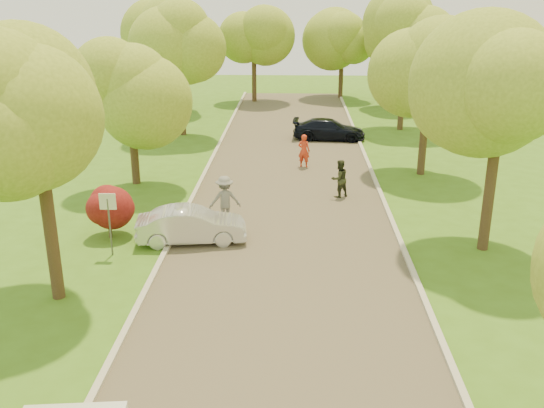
# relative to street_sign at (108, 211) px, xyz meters

# --- Properties ---
(ground) EXTENTS (100.00, 100.00, 0.00)m
(ground) POSITION_rel_street_sign_xyz_m (5.80, -4.00, -1.56)
(ground) COLOR #3F6919
(ground) RESTS_ON ground
(road) EXTENTS (8.00, 60.00, 0.01)m
(road) POSITION_rel_street_sign_xyz_m (5.80, 4.00, -1.56)
(road) COLOR #4C4438
(road) RESTS_ON ground
(curb_left) EXTENTS (0.18, 60.00, 0.12)m
(curb_left) POSITION_rel_street_sign_xyz_m (1.75, 4.00, -1.50)
(curb_left) COLOR #B2AD9E
(curb_left) RESTS_ON ground
(curb_right) EXTENTS (0.18, 60.00, 0.12)m
(curb_right) POSITION_rel_street_sign_xyz_m (9.85, 4.00, -1.50)
(curb_right) COLOR #B2AD9E
(curb_right) RESTS_ON ground
(street_sign) EXTENTS (0.55, 0.06, 2.17)m
(street_sign) POSITION_rel_street_sign_xyz_m (0.00, 0.00, 0.00)
(street_sign) COLOR #59595E
(street_sign) RESTS_ON ground
(red_shrub) EXTENTS (1.70, 1.70, 1.95)m
(red_shrub) POSITION_rel_street_sign_xyz_m (-0.50, 1.50, -0.47)
(red_shrub) COLOR #382619
(red_shrub) RESTS_ON ground
(tree_l_mida) EXTENTS (4.71, 4.60, 7.39)m
(tree_l_mida) POSITION_rel_street_sign_xyz_m (-0.50, -3.00, 3.61)
(tree_l_mida) COLOR #382619
(tree_l_mida) RESTS_ON ground
(tree_l_midb) EXTENTS (4.30, 4.20, 6.62)m
(tree_l_midb) POSITION_rel_street_sign_xyz_m (-1.01, 8.00, 3.02)
(tree_l_midb) COLOR #382619
(tree_l_midb) RESTS_ON ground
(tree_l_far) EXTENTS (4.92, 4.80, 7.79)m
(tree_l_far) POSITION_rel_street_sign_xyz_m (-0.59, 18.00, 3.90)
(tree_l_far) COLOR #382619
(tree_l_far) RESTS_ON ground
(tree_r_mida) EXTENTS (5.13, 5.00, 7.95)m
(tree_r_mida) POSITION_rel_street_sign_xyz_m (12.82, 1.00, 3.97)
(tree_r_mida) COLOR #382619
(tree_r_mida) RESTS_ON ground
(tree_r_midb) EXTENTS (4.51, 4.40, 7.01)m
(tree_r_midb) POSITION_rel_street_sign_xyz_m (12.40, 10.00, 3.32)
(tree_r_midb) COLOR #382619
(tree_r_midb) RESTS_ON ground
(tree_r_far) EXTENTS (5.33, 5.20, 8.34)m
(tree_r_far) POSITION_rel_street_sign_xyz_m (13.03, 20.00, 4.27)
(tree_r_far) COLOR #382619
(tree_r_far) RESTS_ON ground
(tree_bg_a) EXTENTS (5.12, 5.00, 7.72)m
(tree_bg_a) POSITION_rel_street_sign_xyz_m (-2.98, 26.00, 3.75)
(tree_bg_a) COLOR #382619
(tree_bg_a) RESTS_ON ground
(tree_bg_b) EXTENTS (5.12, 5.00, 7.95)m
(tree_bg_b) POSITION_rel_street_sign_xyz_m (14.02, 28.00, 3.97)
(tree_bg_b) COLOR #382619
(tree_bg_b) RESTS_ON ground
(tree_bg_c) EXTENTS (4.92, 4.80, 7.33)m
(tree_bg_c) POSITION_rel_street_sign_xyz_m (3.01, 30.00, 3.46)
(tree_bg_c) COLOR #382619
(tree_bg_c) RESTS_ON ground
(tree_bg_d) EXTENTS (5.12, 5.00, 7.72)m
(tree_bg_d) POSITION_rel_street_sign_xyz_m (10.02, 32.00, 3.75)
(tree_bg_d) COLOR #382619
(tree_bg_d) RESTS_ON ground
(silver_sedan) EXTENTS (3.96, 1.84, 1.26)m
(silver_sedan) POSITION_rel_street_sign_xyz_m (2.50, 1.21, -0.94)
(silver_sedan) COLOR silver
(silver_sedan) RESTS_ON ground
(dark_sedan) EXTENTS (4.37, 2.03, 1.24)m
(dark_sedan) POSITION_rel_street_sign_xyz_m (8.11, 17.02, -0.95)
(dark_sedan) COLOR black
(dark_sedan) RESTS_ON ground
(longboard) EXTENTS (0.48, 0.97, 0.11)m
(longboard) POSITION_rel_street_sign_xyz_m (3.51, 2.83, -1.46)
(longboard) COLOR black
(longboard) RESTS_ON ground
(skateboarder) EXTENTS (1.31, 0.94, 1.83)m
(skateboarder) POSITION_rel_street_sign_xyz_m (3.51, 2.83, -0.53)
(skateboarder) COLOR slate
(skateboarder) RESTS_ON longboard
(person_striped) EXTENTS (0.71, 0.59, 1.68)m
(person_striped) POSITION_rel_street_sign_xyz_m (6.55, 11.00, -0.72)
(person_striped) COLOR red
(person_striped) RESTS_ON ground
(person_olive) EXTENTS (1.00, 0.95, 1.64)m
(person_olive) POSITION_rel_street_sign_xyz_m (8.01, 6.37, -0.74)
(person_olive) COLOR #282E1B
(person_olive) RESTS_ON ground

